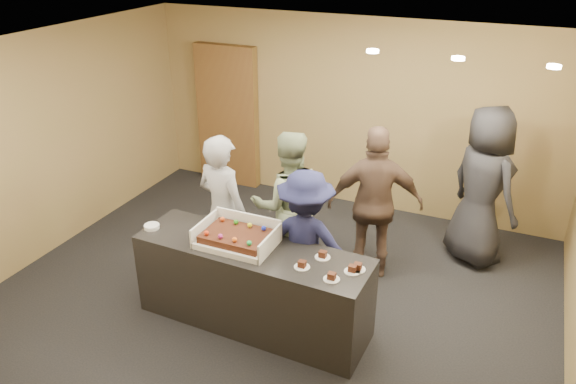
# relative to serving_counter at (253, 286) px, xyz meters

# --- Properties ---
(room) EXTENTS (6.04, 6.00, 2.70)m
(room) POSITION_rel_serving_counter_xyz_m (-0.02, 0.62, 0.90)
(room) COLOR black
(room) RESTS_ON ground
(serving_counter) EXTENTS (2.42, 0.78, 0.90)m
(serving_counter) POSITION_rel_serving_counter_xyz_m (0.00, 0.00, 0.00)
(serving_counter) COLOR black
(serving_counter) RESTS_ON floor
(storage_cabinet) EXTENTS (0.99, 0.15, 2.18)m
(storage_cabinet) POSITION_rel_serving_counter_xyz_m (-1.97, 3.03, 0.64)
(storage_cabinet) COLOR brown
(storage_cabinet) RESTS_ON floor
(cake_box) EXTENTS (0.75, 0.52, 0.22)m
(cake_box) POSITION_rel_serving_counter_xyz_m (-0.16, 0.03, 0.50)
(cake_box) COLOR white
(cake_box) RESTS_ON serving_counter
(sheet_cake) EXTENTS (0.65, 0.45, 0.12)m
(sheet_cake) POSITION_rel_serving_counter_xyz_m (-0.16, -0.00, 0.55)
(sheet_cake) COLOR #3F1B0E
(sheet_cake) RESTS_ON cake_box
(plate_stack) EXTENTS (0.16, 0.16, 0.04)m
(plate_stack) POSITION_rel_serving_counter_xyz_m (-1.13, -0.07, 0.47)
(plate_stack) COLOR white
(plate_stack) RESTS_ON serving_counter
(slice_a) EXTENTS (0.15, 0.15, 0.07)m
(slice_a) POSITION_rel_serving_counter_xyz_m (0.59, -0.12, 0.47)
(slice_a) COLOR white
(slice_a) RESTS_ON serving_counter
(slice_b) EXTENTS (0.15, 0.15, 0.07)m
(slice_b) POSITION_rel_serving_counter_xyz_m (0.70, 0.12, 0.47)
(slice_b) COLOR white
(slice_b) RESTS_ON serving_counter
(slice_c) EXTENTS (0.15, 0.15, 0.07)m
(slice_c) POSITION_rel_serving_counter_xyz_m (0.90, -0.19, 0.47)
(slice_c) COLOR white
(slice_c) RESTS_ON serving_counter
(slice_d) EXTENTS (0.15, 0.15, 0.07)m
(slice_d) POSITION_rel_serving_counter_xyz_m (1.07, 0.05, 0.47)
(slice_d) COLOR white
(slice_d) RESTS_ON serving_counter
(slice_e) EXTENTS (0.15, 0.15, 0.07)m
(slice_e) POSITION_rel_serving_counter_xyz_m (1.03, -0.00, 0.47)
(slice_e) COLOR white
(slice_e) RESTS_ON serving_counter
(person_server_grey) EXTENTS (0.74, 0.57, 1.80)m
(person_server_grey) POSITION_rel_serving_counter_xyz_m (-0.63, 0.54, 0.45)
(person_server_grey) COLOR #959499
(person_server_grey) RESTS_ON floor
(person_sage_man) EXTENTS (1.08, 1.02, 1.76)m
(person_sage_man) POSITION_rel_serving_counter_xyz_m (-0.07, 1.05, 0.43)
(person_sage_man) COLOR gray
(person_sage_man) RESTS_ON floor
(person_navy_man) EXTENTS (1.11, 0.74, 1.60)m
(person_navy_man) POSITION_rel_serving_counter_xyz_m (0.39, 0.45, 0.35)
(person_navy_man) COLOR #1A1C43
(person_navy_man) RESTS_ON floor
(person_brown_extra) EXTENTS (1.16, 0.77, 1.83)m
(person_brown_extra) POSITION_rel_serving_counter_xyz_m (0.85, 1.39, 0.47)
(person_brown_extra) COLOR brown
(person_brown_extra) RESTS_ON floor
(person_dark_suit) EXTENTS (1.13, 1.10, 1.96)m
(person_dark_suit) POSITION_rel_serving_counter_xyz_m (1.92, 2.22, 0.53)
(person_dark_suit) COLOR #222227
(person_dark_suit) RESTS_ON floor
(ceiling_spotlights) EXTENTS (1.72, 0.12, 0.03)m
(ceiling_spotlights) POSITION_rel_serving_counter_xyz_m (1.58, 1.12, 2.22)
(ceiling_spotlights) COLOR #FFEAC6
(ceiling_spotlights) RESTS_ON ceiling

